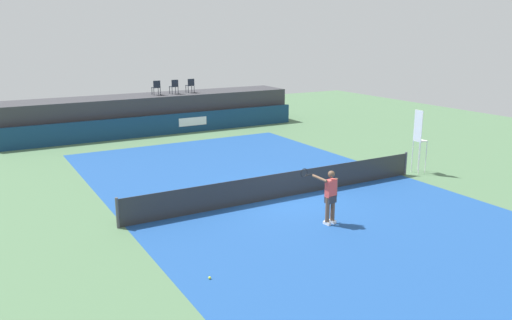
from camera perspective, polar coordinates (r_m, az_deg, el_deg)
name	(u,v)px	position (r m, az deg, el deg)	size (l,w,h in m)	color
ground_plane	(245,178)	(21.66, -1.18, -1.98)	(48.00, 48.00, 0.00)	#4C704C
court_inner	(284,197)	(19.19, 3.12, -4.14)	(12.00, 22.00, 0.00)	#1C478C
sponsor_wall	(161,125)	(30.92, -10.55, 3.84)	(18.00, 0.22, 1.20)	navy
spectator_platform	(150,113)	(32.52, -11.66, 5.18)	(18.00, 2.80, 2.20)	#38383D
spectator_chair_far_left	(156,87)	(32.18, -11.04, 7.98)	(0.45, 0.45, 0.89)	#1E232D
spectator_chair_left	(174,86)	(32.55, -9.10, 8.13)	(0.46, 0.46, 0.89)	#1E232D
spectator_chair_center	(190,85)	(33.06, -7.32, 8.29)	(0.44, 0.44, 0.89)	#1E232D
umpire_chair	(419,137)	(23.15, 17.68, 2.45)	(0.45, 0.45, 2.76)	white
tennis_net	(284,185)	(19.05, 3.14, -2.79)	(12.40, 0.02, 0.95)	#2D2D2D
net_post_near	(117,213)	(16.67, -15.17, -5.71)	(0.10, 0.10, 1.00)	#4C4C51
net_post_far	(406,163)	(22.89, 16.30, -0.37)	(0.10, 0.10, 1.00)	#4C4C51
tennis_player	(330,195)	(16.47, 8.21, -3.90)	(0.82, 1.12, 1.77)	white
tennis_ball	(210,278)	(13.18, -5.17, -12.92)	(0.07, 0.07, 0.07)	#D8EA33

